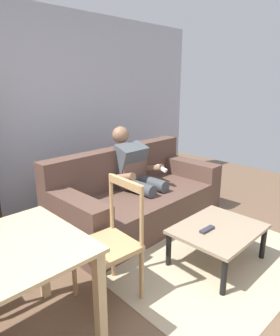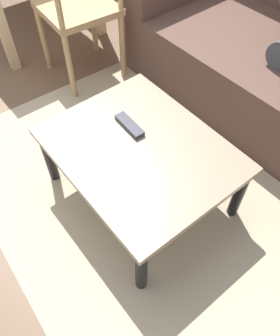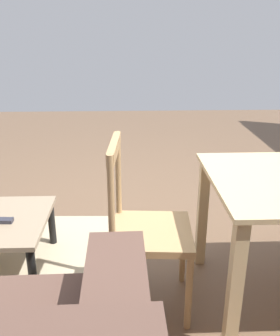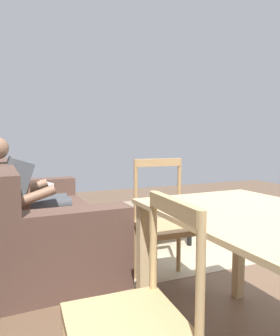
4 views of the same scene
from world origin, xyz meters
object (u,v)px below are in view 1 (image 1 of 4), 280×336
person_lounging (136,174)px  coffee_table (218,232)px  tv_remote (207,230)px  couch (136,197)px  dining_chair_facing_couch (110,244)px

person_lounging → coffee_table: size_ratio=1.38×
coffee_table → tv_remote: bearing=162.4°
couch → person_lounging: bearing=46.3°
coffee_table → tv_remote: size_ratio=4.81×
couch → person_lounging: size_ratio=1.88×
couch → dining_chair_facing_couch: (-1.08, -0.82, 0.15)m
couch → tv_remote: couch is taller
person_lounging → tv_remote: (-0.27, -1.21, -0.21)m
tv_remote → dining_chair_facing_couch: (-0.89, 0.31, 0.09)m
couch → coffee_table: 1.18m
tv_remote → dining_chair_facing_couch: size_ratio=0.18×
coffee_table → couch: bearing=86.8°
dining_chair_facing_couch → person_lounging: bearing=38.1°
coffee_table → tv_remote: (-0.13, 0.04, 0.06)m
tv_remote → dining_chair_facing_couch: dining_chair_facing_couch is taller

